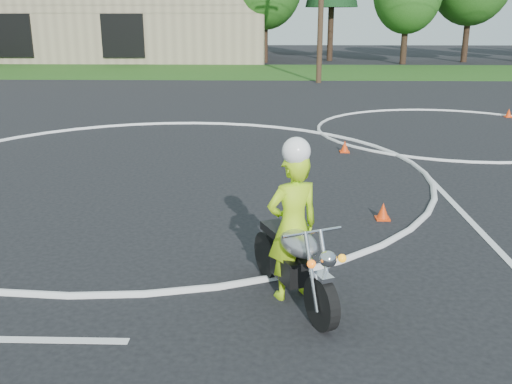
{
  "coord_description": "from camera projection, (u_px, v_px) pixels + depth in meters",
  "views": [
    {
      "loc": [
        2.54,
        -9.41,
        3.42
      ],
      "look_at": [
        2.34,
        -1.98,
        1.1
      ],
      "focal_mm": 40.0,
      "sensor_mm": 36.0,
      "label": 1
    }
  ],
  "objects": [
    {
      "name": "ground",
      "position": [
        127.0,
        217.0,
        10.07
      ],
      "size": [
        120.0,
        120.0,
        0.0
      ],
      "primitive_type": "plane",
      "color": "black",
      "rests_on": "ground"
    },
    {
      "name": "grass_strip",
      "position": [
        232.0,
        71.0,
        35.83
      ],
      "size": [
        120.0,
        10.0,
        0.02
      ],
      "primitive_type": "cube",
      "color": "#1E4714",
      "rests_on": "ground"
    },
    {
      "name": "course_markings",
      "position": [
        256.0,
        158.0,
        14.16
      ],
      "size": [
        19.05,
        19.05,
        0.12
      ],
      "color": "silver",
      "rests_on": "ground"
    },
    {
      "name": "primary_motorcycle",
      "position": [
        294.0,
        261.0,
        6.95
      ],
      "size": [
        1.06,
        1.98,
        1.11
      ],
      "rotation": [
        0.0,
        0.0,
        0.43
      ],
      "color": "black",
      "rests_on": "ground"
    },
    {
      "name": "rider_primary_grp",
      "position": [
        293.0,
        222.0,
        6.94
      ],
      "size": [
        0.81,
        0.69,
        2.07
      ],
      "rotation": [
        0.0,
        0.0,
        0.43
      ],
      "color": "#AFE317",
      "rests_on": "ground"
    },
    {
      "name": "traffic_cones",
      "position": [
        338.0,
        168.0,
        12.76
      ],
      "size": [
        19.97,
        13.65,
        0.3
      ],
      "color": "#ED3D0C",
      "rests_on": "ground"
    },
    {
      "name": "warehouse",
      "position": [
        26.0,
        5.0,
        47.47
      ],
      "size": [
        41.0,
        17.0,
        8.3
      ],
      "color": "tan",
      "rests_on": "ground"
    }
  ]
}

